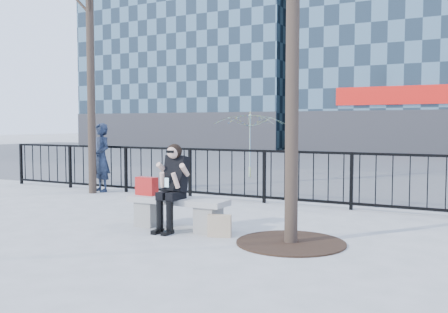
% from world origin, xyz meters
% --- Properties ---
extents(ground, '(120.00, 120.00, 0.00)m').
position_xyz_m(ground, '(0.00, 0.00, 0.00)').
color(ground, gray).
rests_on(ground, ground).
extents(street_surface, '(60.00, 23.00, 0.01)m').
position_xyz_m(street_surface, '(0.00, 15.00, 0.00)').
color(street_surface, '#474747').
rests_on(street_surface, ground).
extents(railing, '(14.00, 0.06, 1.10)m').
position_xyz_m(railing, '(0.00, 3.00, 0.55)').
color(railing, black).
rests_on(railing, ground).
extents(tree_grate, '(1.50, 1.50, 0.02)m').
position_xyz_m(tree_grate, '(1.90, -0.10, 0.01)').
color(tree_grate, black).
rests_on(tree_grate, ground).
extents(bench_main, '(1.65, 0.46, 0.49)m').
position_xyz_m(bench_main, '(0.00, 0.00, 0.30)').
color(bench_main, slate).
rests_on(bench_main, ground).
extents(seated_woman, '(0.50, 0.64, 1.34)m').
position_xyz_m(seated_woman, '(0.00, -0.16, 0.67)').
color(seated_woman, black).
rests_on(seated_woman, ground).
extents(handbag, '(0.37, 0.19, 0.29)m').
position_xyz_m(handbag, '(-0.60, 0.02, 0.64)').
color(handbag, '#AF1815').
rests_on(handbag, bench_main).
extents(shopping_bag, '(0.36, 0.23, 0.32)m').
position_xyz_m(shopping_bag, '(0.84, -0.19, 0.16)').
color(shopping_bag, '#CDAF91').
rests_on(shopping_bag, ground).
extents(standing_man, '(0.70, 0.57, 1.66)m').
position_xyz_m(standing_man, '(-3.99, 2.80, 0.83)').
color(standing_man, black).
rests_on(standing_man, ground).
extents(vendor_umbrella, '(2.34, 2.38, 2.03)m').
position_xyz_m(vendor_umbrella, '(-2.10, 7.28, 1.01)').
color(vendor_umbrella, yellow).
rests_on(vendor_umbrella, ground).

